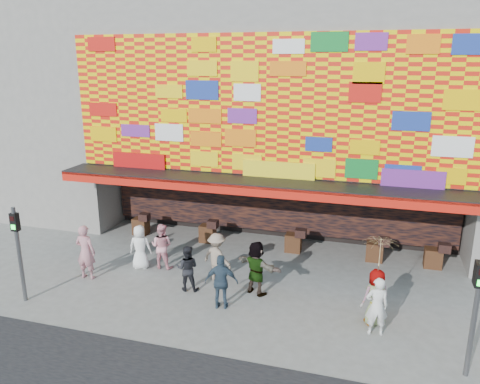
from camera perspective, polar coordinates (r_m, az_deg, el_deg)
The scene contains 15 objects.
ground at distance 14.46m, azimuth -0.90°, elevation -13.67°, with size 90.00×90.00×0.00m, color slate.
shop_building at distance 20.60m, azimuth 5.97°, elevation 10.54°, with size 15.20×9.40×10.00m.
neighbor_left at distance 26.13m, azimuth -24.04°, elevation 12.10°, with size 11.00×8.00×12.00m, color gray.
signal_left at distance 15.42m, azimuth -25.45°, elevation -5.73°, with size 0.22×0.20×3.00m.
signal_right at distance 11.99m, azimuth 26.86°, elevation -12.09°, with size 0.22×0.20×3.00m.
ped_a at distance 16.84m, azimuth -12.08°, elevation -6.59°, with size 0.78×0.50×1.59m, color white.
ped_b at distance 16.53m, azimuth -18.30°, elevation -6.95°, with size 0.69×0.45×1.89m, color #BE7A84.
ped_c at distance 15.11m, azimuth -6.44°, elevation -9.21°, with size 0.73×0.56×1.49m, color black.
ped_d at distance 15.65m, azimuth -2.84°, elevation -7.91°, with size 1.06×0.61×1.64m, color gray.
ped_e at distance 13.98m, azimuth -2.27°, elevation -10.89°, with size 0.99×0.41×1.68m, color #314355.
ped_f at distance 14.75m, azimuth 2.00°, elevation -9.23°, with size 1.62×0.51×1.74m, color gray.
ped_g at distance 13.73m, azimuth 16.21°, elevation -12.21°, with size 0.80×0.52×1.63m, color gray.
ped_h at distance 13.27m, azimuth 16.33°, elevation -13.22°, with size 0.60×0.39×1.65m, color silver.
ped_i at distance 16.75m, azimuth -9.52°, elevation -6.50°, with size 0.79×0.62×1.63m, color pink.
parasol at distance 13.17m, azimuth 16.65°, elevation -7.12°, with size 1.26×1.27×1.82m.
Camera 1 is at (3.79, -11.98, 7.15)m, focal length 35.00 mm.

